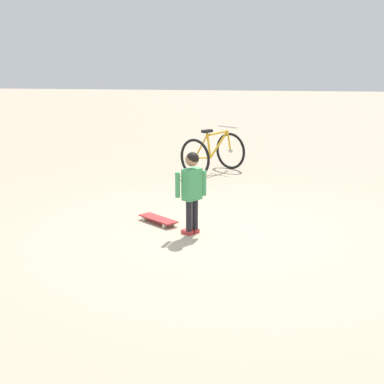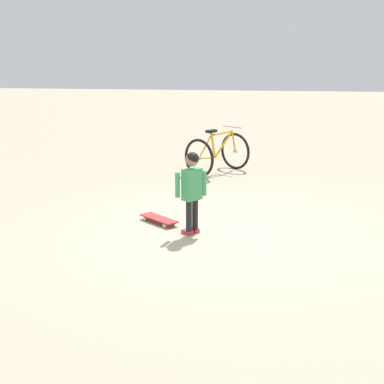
# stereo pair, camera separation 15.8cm
# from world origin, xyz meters

# --- Properties ---
(ground_plane) EXTENTS (50.00, 50.00, 0.00)m
(ground_plane) POSITION_xyz_m (0.00, 0.00, 0.00)
(ground_plane) COLOR tan
(child_person) EXTENTS (0.38, 0.28, 1.06)m
(child_person) POSITION_xyz_m (-0.35, -0.03, 0.66)
(child_person) COLOR black
(child_person) RESTS_ON ground
(skateboard) EXTENTS (0.59, 0.56, 0.07)m
(skateboard) POSITION_xyz_m (-0.86, 0.37, 0.06)
(skateboard) COLOR #B22D2D
(skateboard) RESTS_ON ground
(bicycle_near) EXTENTS (1.21, 1.28, 0.85)m
(bicycle_near) POSITION_xyz_m (-0.37, 3.69, 0.38)
(bicycle_near) COLOR black
(bicycle_near) RESTS_ON ground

